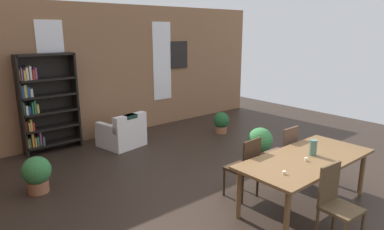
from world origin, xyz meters
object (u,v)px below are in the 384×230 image
dining_table (306,162)px  potted_plant_by_shelf (260,142)px  bookshelf_tall (45,104)px  potted_plant_window (221,122)px  potted_plant_corner (37,173)px  armchair_white (122,134)px  vase_on_table (313,148)px  dining_chair_far_right (284,151)px  dining_chair_far_left (245,166)px  dining_chair_near_left (336,202)px

dining_table → potted_plant_by_shelf: 1.88m
bookshelf_tall → potted_plant_window: 4.01m
bookshelf_tall → potted_plant_corner: (-0.73, -1.80, -0.70)m
potted_plant_window → armchair_white: bearing=163.2°
bookshelf_tall → potted_plant_by_shelf: 4.41m
armchair_white → potted_plant_corner: bearing=-152.2°
vase_on_table → dining_chair_far_right: bearing=64.7°
dining_chair_far_left → armchair_white: (-0.27, 3.29, -0.23)m
dining_chair_near_left → dining_chair_far_right: (0.96, 1.41, 0.00)m
dining_chair_far_right → potted_plant_by_shelf: bearing=61.2°
bookshelf_tall → potted_plant_window: (3.68, -1.41, -0.73)m
dining_chair_near_left → potted_plant_window: bearing=62.7°
dining_chair_near_left → potted_plant_corner: bearing=123.1°
dining_table → potted_plant_corner: (-2.83, 2.90, -0.35)m
vase_on_table → bookshelf_tall: bearing=115.5°
dining_chair_far_left → bookshelf_tall: 4.34m
vase_on_table → bookshelf_tall: (-2.24, 4.70, 0.17)m
dining_chair_near_left → potted_plant_corner: 4.30m
dining_chair_near_left → potted_plant_by_shelf: dining_chair_near_left is taller
dining_chair_far_right → potted_plant_by_shelf: (0.48, 0.88, -0.16)m
dining_chair_far_left → potted_plant_corner: 3.22m
potted_plant_corner → armchair_white: bearing=27.8°
vase_on_table → potted_plant_corner: (-2.97, 2.90, -0.54)m
potted_plant_by_shelf → potted_plant_corner: potted_plant_by_shelf is taller
dining_table → vase_on_table: size_ratio=9.44×
armchair_white → dining_table: bearing=-79.4°
dining_table → armchair_white: bearing=100.6°
vase_on_table → potted_plant_by_shelf: (0.82, 1.58, -0.50)m
dining_chair_far_right → potted_plant_by_shelf: size_ratio=1.51×
dining_table → potted_plant_window: size_ratio=4.06×
armchair_white → dining_chair_far_left: bearing=-85.4°
potted_plant_window → potted_plant_by_shelf: bearing=-110.0°
dining_chair_far_right → potted_plant_window: dining_chair_far_right is taller
armchair_white → potted_plant_by_shelf: 2.96m
dining_table → potted_plant_corner: dining_table is taller
dining_table → dining_chair_near_left: dining_chair_near_left is taller
armchair_white → potted_plant_by_shelf: (1.71, -2.41, 0.07)m
vase_on_table → dining_chair_far_left: (-0.63, 0.70, -0.34)m
dining_chair_far_right → bookshelf_tall: (-2.58, 3.99, 0.50)m
dining_chair_far_left → potted_plant_corner: size_ratio=1.63×
dining_chair_far_left → potted_plant_by_shelf: (1.44, 0.88, -0.16)m
dining_chair_far_left → vase_on_table: bearing=-48.3°
armchair_white → bookshelf_tall: bearing=152.5°
vase_on_table → dining_chair_far_right: size_ratio=0.24×
potted_plant_window → bookshelf_tall: bearing=159.1°
dining_chair_near_left → armchair_white: (-0.27, 4.70, -0.23)m
bookshelf_tall → potted_plant_by_shelf: bookshelf_tall is taller
dining_chair_far_right → potted_plant_window: bearing=66.9°
potted_plant_corner → vase_on_table: bearing=-44.2°
bookshelf_tall → armchair_white: (1.35, -0.70, -0.74)m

